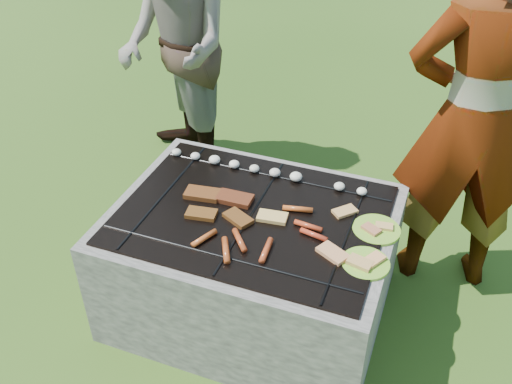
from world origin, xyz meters
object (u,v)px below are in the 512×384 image
fire_pit (252,265)px  plate_near (366,263)px  plate_far (376,229)px  cook (474,121)px  bystander (174,48)px

fire_pit → plate_near: bearing=-14.2°
plate_far → cook: size_ratio=0.12×
plate_far → plate_near: size_ratio=0.85×
plate_near → cook: (0.31, 0.76, 0.34)m
plate_near → cook: size_ratio=0.14×
plate_far → cook: (0.31, 0.52, 0.34)m
plate_far → plate_near: bearing=-90.0°
plate_far → fire_pit: bearing=-170.7°
plate_near → bystander: (-1.50, 1.22, 0.26)m
fire_pit → plate_far: bearing=9.3°
plate_far → cook: 0.70m
fire_pit → plate_far: plate_far is taller
plate_far → plate_near: 0.23m
fire_pit → plate_far: 0.66m
cook → plate_near: bearing=53.7°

